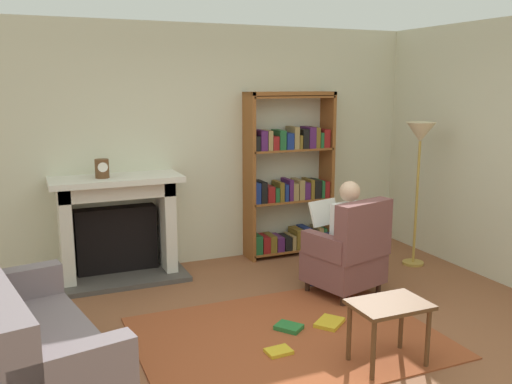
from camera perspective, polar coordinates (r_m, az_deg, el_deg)
ground at (r=4.44m, az=5.11°, el=-16.40°), size 14.00×14.00×0.00m
back_wall at (r=6.33m, az=-5.66°, el=4.80°), size 5.60×0.10×2.70m
side_wall_right at (r=6.57m, az=20.79°, el=4.36°), size 0.10×5.20×2.70m
area_rug at (r=4.67m, az=3.32°, el=-14.79°), size 2.40×1.80×0.01m
fireplace at (r=6.00m, az=-14.20°, el=-3.28°), size 1.37×0.64×1.11m
mantel_clock at (r=5.76m, az=-15.69°, el=2.36°), size 0.14×0.14×0.19m
bookshelf at (r=6.57m, az=3.49°, el=1.36°), size 1.07×0.32×1.96m
armchair_reading at (r=5.46m, az=9.63°, el=-6.31°), size 0.78×0.77×0.97m
seated_reader at (r=5.48m, az=8.78°, el=-4.07°), size 0.46×0.59×1.14m
sofa_floral at (r=4.08m, az=-22.24°, el=-14.87°), size 1.04×1.81×0.85m
side_table at (r=4.22m, az=13.65°, el=-12.09°), size 0.56×0.39×0.49m
scattered_books at (r=4.76m, az=5.13°, el=-14.04°), size 0.89×0.55×0.04m
floor_lamp at (r=6.36m, az=16.64°, el=4.69°), size 0.32×0.32×1.63m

